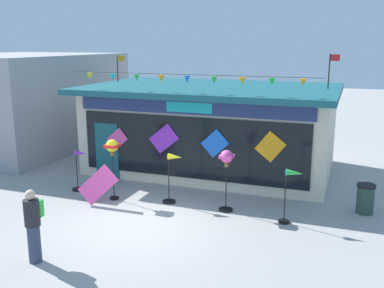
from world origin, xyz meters
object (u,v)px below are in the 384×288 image
at_px(kite_shop_building, 213,127).
at_px(wind_spinner_center_left, 173,174).
at_px(wind_spinner_center_right, 227,164).
at_px(wind_spinner_far_left, 79,168).
at_px(person_near_camera, 33,224).
at_px(trash_bin, 365,199).
at_px(wind_spinner_right, 291,188).
at_px(wind_spinner_left, 112,150).
at_px(display_kite_on_ground, 98,185).

distance_m(kite_shop_building, wind_spinner_center_left, 4.17).
distance_m(kite_shop_building, wind_spinner_center_right, 4.50).
distance_m(wind_spinner_far_left, wind_spinner_center_left, 3.31).
bearing_deg(wind_spinner_far_left, person_near_camera, -67.28).
height_order(wind_spinner_center_left, person_near_camera, person_near_camera).
distance_m(wind_spinner_center_right, person_near_camera, 5.41).
xyz_separation_m(wind_spinner_center_right, trash_bin, (3.77, 1.20, -0.97)).
height_order(wind_spinner_far_left, wind_spinner_right, wind_spinner_right).
relative_size(wind_spinner_far_left, wind_spinner_right, 0.90).
xyz_separation_m(wind_spinner_left, wind_spinner_center_right, (3.53, 0.27, -0.18)).
height_order(wind_spinner_center_right, trash_bin, wind_spinner_center_right).
distance_m(wind_spinner_far_left, trash_bin, 8.83).
bearing_deg(wind_spinner_center_left, trash_bin, 11.96).
xyz_separation_m(wind_spinner_right, display_kite_on_ground, (-5.57, -0.55, -0.38)).
bearing_deg(wind_spinner_center_left, wind_spinner_far_left, 179.82).
relative_size(kite_shop_building, wind_spinner_center_right, 5.02).
distance_m(wind_spinner_center_right, wind_spinner_right, 1.92).
bearing_deg(wind_spinner_left, person_near_camera, -84.42).
bearing_deg(wind_spinner_far_left, wind_spinner_center_right, -0.67).
relative_size(wind_spinner_right, display_kite_on_ground, 1.30).
relative_size(wind_spinner_center_left, display_kite_on_ground, 1.33).
height_order(wind_spinner_center_right, wind_spinner_right, wind_spinner_center_right).
distance_m(wind_spinner_far_left, display_kite_on_ground, 1.57).
relative_size(kite_shop_building, trash_bin, 10.62).
relative_size(kite_shop_building, display_kite_on_ground, 7.82).
distance_m(wind_spinner_far_left, wind_spinner_center_right, 5.03).
distance_m(wind_spinner_center_right, trash_bin, 4.07).
distance_m(wind_spinner_center_left, wind_spinner_right, 3.56).
xyz_separation_m(person_near_camera, trash_bin, (6.89, 5.59, -0.45)).
bearing_deg(display_kite_on_ground, wind_spinner_left, 71.94).
distance_m(wind_spinner_center_left, wind_spinner_center_right, 1.75).
bearing_deg(kite_shop_building, wind_spinner_center_left, -89.57).
relative_size(wind_spinner_left, wind_spinner_center_left, 1.23).
relative_size(wind_spinner_far_left, display_kite_on_ground, 1.17).
distance_m(wind_spinner_center_right, display_kite_on_ground, 3.89).
xyz_separation_m(wind_spinner_far_left, wind_spinner_center_left, (3.30, -0.01, 0.16)).
bearing_deg(wind_spinner_center_left, person_near_camera, -108.01).
bearing_deg(display_kite_on_ground, trash_bin, 15.33).
xyz_separation_m(wind_spinner_left, wind_spinner_center_left, (1.84, 0.32, -0.66)).
bearing_deg(wind_spinner_far_left, wind_spinner_left, -12.62).
height_order(kite_shop_building, wind_spinner_center_left, kite_shop_building).
height_order(wind_spinner_far_left, wind_spinner_left, wind_spinner_left).
relative_size(wind_spinner_center_left, wind_spinner_center_right, 0.86).
relative_size(wind_spinner_left, person_near_camera, 1.13).
height_order(kite_shop_building, person_near_camera, kite_shop_building).
xyz_separation_m(wind_spinner_far_left, display_kite_on_ground, (1.27, -0.91, -0.13)).
bearing_deg(wind_spinner_left, wind_spinner_center_left, 9.74).
relative_size(wind_spinner_center_right, person_near_camera, 1.08).
relative_size(wind_spinner_center_right, display_kite_on_ground, 1.56).
bearing_deg(kite_shop_building, person_near_camera, -99.37).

